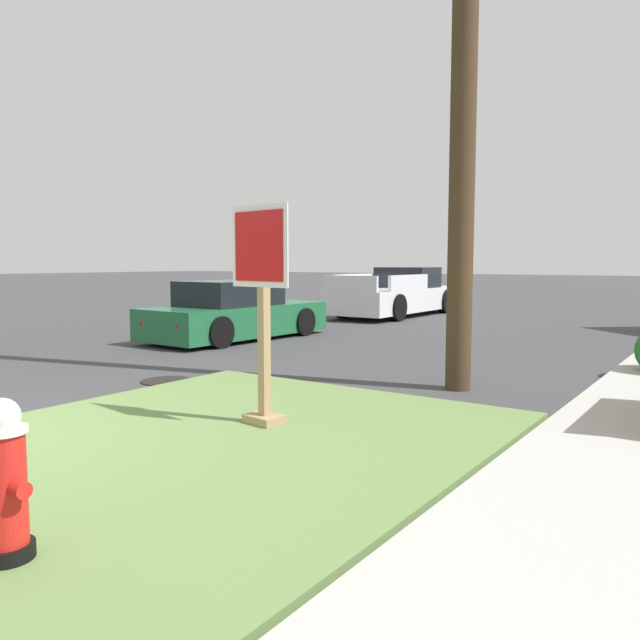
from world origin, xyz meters
TOP-DOWN VIEW (x-y plane):
  - grass_corner_patch at (1.82, 1.41)m, footprint 4.51×5.57m
  - fire_hydrant at (2.58, -0.72)m, footprint 0.38×0.34m
  - stop_sign at (1.91, 2.20)m, footprint 0.77×0.33m
  - manhole_cover at (-0.83, 3.39)m, footprint 0.70×0.70m
  - parked_sedan_green at (-3.32, 7.51)m, footprint 1.94×4.27m
  - pickup_truck_white at (-3.25, 14.83)m, footprint 2.08×5.60m

SIDE VIEW (x-z plane):
  - manhole_cover at x=-0.83m, z-range 0.00..0.02m
  - grass_corner_patch at x=1.82m, z-range 0.00..0.08m
  - fire_hydrant at x=2.58m, z-range 0.05..0.92m
  - parked_sedan_green at x=-3.32m, z-range -0.08..1.17m
  - pickup_truck_white at x=-3.25m, z-range -0.12..1.36m
  - stop_sign at x=1.91m, z-range 0.07..2.17m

